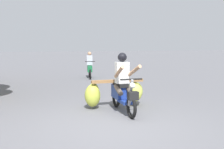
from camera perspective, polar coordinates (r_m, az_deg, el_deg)
ground_plane at (r=5.92m, az=-0.04°, el=-11.06°), size 120.00×120.00×0.00m
motorbike_main_loaded at (r=7.26m, az=1.35°, el=-3.57°), size 1.84×1.85×1.58m
motorbike_distant_ahead_left at (r=13.99m, az=-4.91°, el=1.58°), size 0.55×1.61×1.40m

